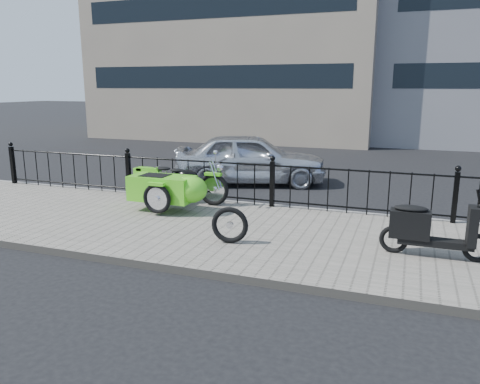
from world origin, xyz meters
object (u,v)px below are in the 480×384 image
(scooter, at_px, (428,229))
(motorcycle_sidecar, at_px, (173,187))
(spare_tire, at_px, (230,225))
(sedan_car, at_px, (250,158))

(scooter, bearing_deg, motorcycle_sidecar, 167.12)
(spare_tire, relative_size, sedan_car, 0.15)
(motorcycle_sidecar, relative_size, scooter, 1.44)
(motorcycle_sidecar, distance_m, spare_tire, 2.41)
(sedan_car, bearing_deg, scooter, -154.85)
(scooter, distance_m, spare_tire, 3.00)
(scooter, height_order, sedan_car, sedan_car)
(motorcycle_sidecar, relative_size, spare_tire, 3.77)
(scooter, height_order, spare_tire, scooter)
(motorcycle_sidecar, height_order, sedan_car, sedan_car)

